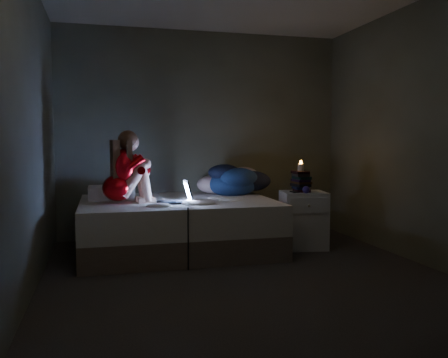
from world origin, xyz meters
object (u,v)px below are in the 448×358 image
object	(u,v)px
bed	(178,225)
candle	(301,168)
laptop	(174,191)
woman	(117,167)
phone	(296,192)
nightstand	(303,220)

from	to	relation	value
bed	candle	xyz separation A→B (m)	(1.37, -0.20, 0.63)
candle	laptop	bearing A→B (deg)	-176.82
woman	phone	size ratio (longest dim) A/B	5.44
candle	phone	world-z (taller)	candle
nightstand	woman	bearing A→B (deg)	-172.33
bed	candle	size ratio (longest dim) A/B	25.99
candle	bed	bearing A→B (deg)	171.79
nightstand	phone	distance (m)	0.36
bed	nightstand	size ratio (longest dim) A/B	3.22
woman	laptop	distance (m)	0.64
phone	bed	bearing A→B (deg)	163.13
bed	laptop	bearing A→B (deg)	-105.77
phone	candle	bearing A→B (deg)	31.43
laptop	woman	bearing A→B (deg)	166.87
woman	nightstand	xyz separation A→B (m)	(2.06, -0.05, -0.63)
woman	candle	world-z (taller)	woman
laptop	phone	size ratio (longest dim) A/B	2.52
phone	laptop	bearing A→B (deg)	175.30
candle	nightstand	bearing A→B (deg)	-1.94
woman	phone	distance (m)	1.97
laptop	nightstand	distance (m)	1.54
bed	phone	distance (m)	1.37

